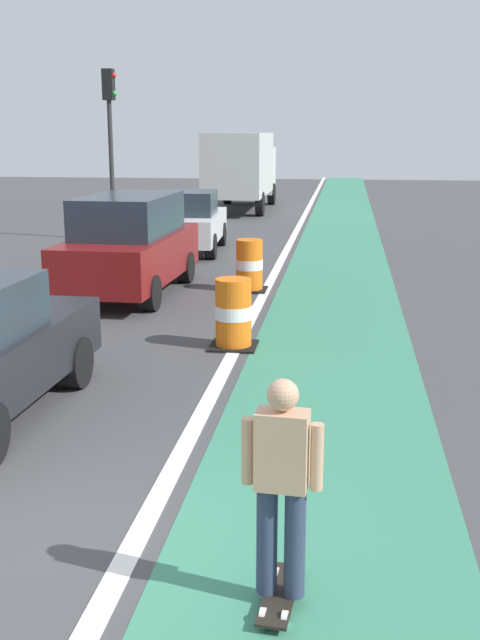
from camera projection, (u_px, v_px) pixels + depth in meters
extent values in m
plane|color=#424244|center=(22.00, 546.00, 6.34)|extent=(100.00, 100.00, 0.00)
cube|color=#387F60|center=(337.00, 280.00, 17.57)|extent=(2.50, 80.00, 0.01)
cube|color=silver|center=(272.00, 279.00, 17.77)|extent=(0.20, 80.00, 0.01)
cube|color=black|center=(280.00, 594.00, 5.56)|extent=(0.29, 0.82, 0.02)
cylinder|color=silver|center=(276.00, 575.00, 5.82)|extent=(0.05, 0.11, 0.11)
cylinder|color=silver|center=(296.00, 577.00, 5.79)|extent=(0.05, 0.11, 0.11)
cylinder|color=silver|center=(263.00, 616.00, 5.33)|extent=(0.05, 0.11, 0.11)
cylinder|color=silver|center=(285.00, 619.00, 5.30)|extent=(0.05, 0.11, 0.11)
cylinder|color=#2D3851|center=(267.00, 540.00, 5.48)|extent=(0.15, 0.15, 0.82)
cylinder|color=#2D3851|center=(295.00, 543.00, 5.44)|extent=(0.15, 0.15, 0.82)
cube|color=tan|center=(282.00, 450.00, 5.29)|extent=(0.38, 0.25, 0.56)
cylinder|color=tan|center=(248.00, 451.00, 5.35)|extent=(0.09, 0.09, 0.48)
cylinder|color=tan|center=(317.00, 457.00, 5.25)|extent=(0.09, 0.09, 0.48)
sphere|color=tan|center=(283.00, 395.00, 5.20)|extent=(0.22, 0.22, 0.22)
cylinder|color=black|center=(75.00, 362.00, 10.19)|extent=(0.30, 0.69, 0.68)
cube|color=maroon|center=(130.00, 256.00, 15.93)|extent=(1.99, 4.66, 0.90)
cube|color=#232D38|center=(129.00, 215.00, 15.73)|extent=(1.71, 2.90, 0.80)
cylinder|color=black|center=(115.00, 265.00, 17.54)|extent=(0.30, 0.69, 0.68)
cylinder|color=black|center=(186.00, 267.00, 17.27)|extent=(0.30, 0.69, 0.68)
cylinder|color=black|center=(67.00, 290.00, 14.81)|extent=(0.30, 0.69, 0.68)
cylinder|color=black|center=(150.00, 293.00, 14.54)|extent=(0.30, 0.69, 0.68)
cube|color=silver|center=(187.00, 227.00, 21.65)|extent=(2.06, 4.19, 0.72)
cube|color=#232D38|center=(185.00, 203.00, 21.24)|extent=(1.71, 1.81, 0.64)
cylinder|color=black|center=(166.00, 233.00, 23.03)|extent=(0.32, 0.69, 0.68)
cylinder|color=black|center=(221.00, 234.00, 22.90)|extent=(0.32, 0.69, 0.68)
cylinder|color=black|center=(149.00, 246.00, 20.57)|extent=(0.32, 0.69, 0.68)
cylinder|color=black|center=(211.00, 246.00, 20.44)|extent=(0.32, 0.69, 0.68)
cylinder|color=orange|center=(233.00, 332.00, 12.10)|extent=(0.56, 0.56, 0.42)
cylinder|color=white|center=(233.00, 312.00, 12.03)|extent=(0.57, 0.57, 0.21)
cylinder|color=orange|center=(233.00, 292.00, 11.95)|extent=(0.56, 0.56, 0.42)
cube|color=black|center=(234.00, 346.00, 12.16)|extent=(0.73, 0.73, 0.04)
cylinder|color=orange|center=(249.00, 279.00, 16.41)|extent=(0.56, 0.56, 0.42)
cylinder|color=white|center=(249.00, 264.00, 16.34)|extent=(0.57, 0.57, 0.21)
cylinder|color=orange|center=(249.00, 250.00, 16.26)|extent=(0.56, 0.56, 0.42)
cube|color=black|center=(249.00, 290.00, 16.46)|extent=(0.73, 0.73, 0.04)
cube|color=beige|center=(239.00, 164.00, 31.93)|extent=(2.32, 5.61, 2.50)
cube|color=silver|center=(250.00, 170.00, 35.74)|extent=(2.21, 1.91, 2.10)
cylinder|color=black|center=(227.00, 194.00, 35.93)|extent=(0.30, 0.96, 0.96)
cylinder|color=black|center=(272.00, 194.00, 35.66)|extent=(0.30, 0.96, 0.96)
cylinder|color=black|center=(209.00, 203.00, 31.06)|extent=(0.30, 0.96, 0.96)
cylinder|color=black|center=(260.00, 204.00, 30.80)|extent=(0.30, 0.96, 0.96)
cylinder|color=#2D2D2D|center=(112.00, 171.00, 23.67)|extent=(0.14, 0.14, 4.20)
cube|color=black|center=(108.00, 85.00, 23.06)|extent=(0.32, 0.32, 0.90)
sphere|color=red|center=(114.00, 75.00, 22.98)|extent=(0.16, 0.16, 0.16)
sphere|color=green|center=(114.00, 94.00, 23.10)|extent=(0.16, 0.16, 0.16)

